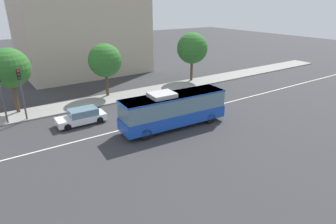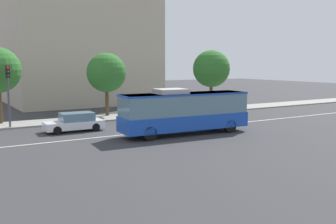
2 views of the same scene
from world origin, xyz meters
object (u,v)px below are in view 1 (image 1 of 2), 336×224
traffic_light_far_corner (21,86)px  street_tree_kerbside_left (105,61)px  transit_bus (174,108)px  street_tree_kerbside_right (192,48)px  street_tree_kerbside_centre (10,68)px  traffic_light_mid_block (0,88)px  sedan_white (82,116)px

traffic_light_far_corner → street_tree_kerbside_left: size_ratio=0.82×
transit_bus → street_tree_kerbside_right: (11.38, 11.83, 2.91)m
transit_bus → street_tree_kerbside_left: size_ratio=1.59×
traffic_light_far_corner → street_tree_kerbside_centre: bearing=-169.7°
street_tree_kerbside_left → street_tree_kerbside_right: size_ratio=0.93×
transit_bus → traffic_light_far_corner: bearing=144.0°
traffic_light_mid_block → street_tree_kerbside_left: 11.50m
street_tree_kerbside_centre → street_tree_kerbside_right: size_ratio=0.97×
traffic_light_far_corner → street_tree_kerbside_left: (9.47, 2.82, 0.84)m
traffic_light_far_corner → street_tree_kerbside_right: 22.64m
traffic_light_mid_block → transit_bus: bearing=55.2°
traffic_light_far_corner → street_tree_kerbside_right: street_tree_kerbside_right is taller
transit_bus → street_tree_kerbside_left: bearing=100.8°
sedan_white → street_tree_kerbside_right: (18.16, 6.44, 3.99)m
street_tree_kerbside_right → transit_bus: bearing=-133.9°
transit_bus → sedan_white: size_ratio=2.24×
street_tree_kerbside_left → street_tree_kerbside_right: (12.96, 0.00, 0.31)m
street_tree_kerbside_left → traffic_light_mid_block: bearing=-165.9°
traffic_light_mid_block → street_tree_kerbside_centre: (1.24, 2.71, 1.17)m
transit_bus → sedan_white: bearing=144.7°
transit_bus → street_tree_kerbside_centre: (-11.47, 11.73, 2.92)m
street_tree_kerbside_centre → street_tree_kerbside_right: bearing=0.2°
traffic_light_far_corner → transit_bus: bearing=52.6°
sedan_white → traffic_light_far_corner: 6.27m
traffic_light_mid_block → street_tree_kerbside_left: street_tree_kerbside_left is taller
traffic_light_mid_block → sedan_white: bearing=59.0°
traffic_light_mid_block → traffic_light_far_corner: bearing=89.8°
traffic_light_far_corner → street_tree_kerbside_centre: 3.00m
sedan_white → street_tree_kerbside_left: 9.06m
traffic_light_mid_block → street_tree_kerbside_centre: 3.20m
street_tree_kerbside_centre → transit_bus: bearing=-45.7°
traffic_light_far_corner → street_tree_kerbside_centre: (-0.41, 2.73, 1.17)m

